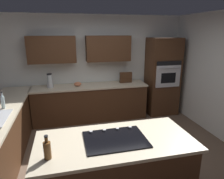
% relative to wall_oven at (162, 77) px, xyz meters
% --- Properties ---
extents(ground_plane, '(14.00, 14.00, 0.00)m').
position_rel_wall_oven_xyz_m(ground_plane, '(1.85, 1.72, -1.02)').
color(ground_plane, brown).
extents(wall_back, '(6.00, 0.44, 2.60)m').
position_rel_wall_oven_xyz_m(wall_back, '(1.91, -0.33, 0.39)').
color(wall_back, silver).
rests_on(wall_back, ground).
extents(wall_left, '(0.10, 4.00, 2.60)m').
position_rel_wall_oven_xyz_m(wall_left, '(-0.60, 1.42, 0.28)').
color(wall_left, silver).
rests_on(wall_left, ground).
extents(lower_cabinets_back, '(2.80, 0.60, 0.86)m').
position_rel_wall_oven_xyz_m(lower_cabinets_back, '(1.95, -0.00, -0.59)').
color(lower_cabinets_back, '#472B19').
rests_on(lower_cabinets_back, ground).
extents(countertop_back, '(2.84, 0.64, 0.04)m').
position_rel_wall_oven_xyz_m(countertop_back, '(1.95, -0.00, -0.14)').
color(countertop_back, beige).
rests_on(countertop_back, lower_cabinets_back).
extents(lower_cabinets_side, '(0.60, 2.90, 0.86)m').
position_rel_wall_oven_xyz_m(lower_cabinets_side, '(3.67, 1.17, -0.59)').
color(lower_cabinets_side, '#472B19').
rests_on(lower_cabinets_side, ground).
extents(countertop_side, '(0.64, 2.94, 0.04)m').
position_rel_wall_oven_xyz_m(countertop_side, '(3.67, 1.17, -0.14)').
color(countertop_side, beige).
rests_on(countertop_side, lower_cabinets_side).
extents(island_base, '(1.87, 0.85, 0.86)m').
position_rel_wall_oven_xyz_m(island_base, '(1.99, 2.67, -0.59)').
color(island_base, '#472B19').
rests_on(island_base, ground).
extents(island_top, '(1.95, 0.93, 0.04)m').
position_rel_wall_oven_xyz_m(island_top, '(1.99, 2.67, -0.14)').
color(island_top, beige).
rests_on(island_top, island_base).
extents(wall_oven, '(0.80, 0.66, 2.04)m').
position_rel_wall_oven_xyz_m(wall_oven, '(0.00, 0.00, 0.00)').
color(wall_oven, '#472B19').
rests_on(wall_oven, ground).
extents(cooktop, '(0.76, 0.56, 0.03)m').
position_rel_wall_oven_xyz_m(cooktop, '(1.99, 2.66, -0.11)').
color(cooktop, black).
rests_on(cooktop, island_top).
extents(blender, '(0.15, 0.15, 0.34)m').
position_rel_wall_oven_xyz_m(blender, '(2.90, -0.02, 0.03)').
color(blender, silver).
rests_on(blender, countertop_back).
extents(mixing_bowl, '(0.18, 0.18, 0.10)m').
position_rel_wall_oven_xyz_m(mixing_bowl, '(2.25, -0.02, -0.07)').
color(mixing_bowl, '#CC724C').
rests_on(mixing_bowl, countertop_back).
extents(spice_rack, '(0.31, 0.11, 0.27)m').
position_rel_wall_oven_xyz_m(spice_rack, '(1.00, -0.08, 0.01)').
color(spice_rack, '#472B19').
rests_on(spice_rack, countertop_back).
extents(dish_soap_bottle, '(0.06, 0.06, 0.30)m').
position_rel_wall_oven_xyz_m(dish_soap_bottle, '(3.62, 1.19, 0.00)').
color(dish_soap_bottle, silver).
rests_on(dish_soap_bottle, countertop_side).
extents(oil_bottle, '(0.08, 0.08, 0.27)m').
position_rel_wall_oven_xyz_m(oil_bottle, '(2.78, 2.87, -0.01)').
color(oil_bottle, brown).
rests_on(oil_bottle, island_top).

